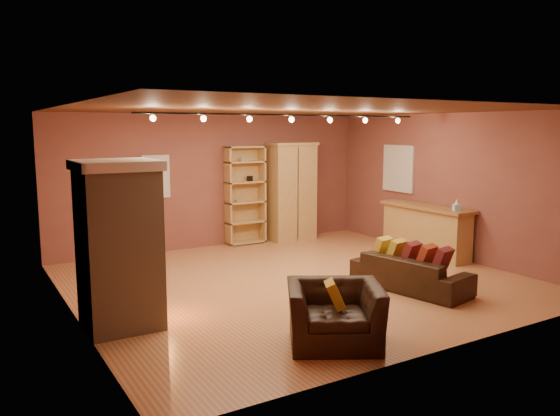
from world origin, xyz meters
TOP-DOWN VIEW (x-y plane):
  - floor at (0.00, 0.00)m, footprint 7.00×7.00m
  - ceiling at (0.00, 0.00)m, footprint 7.00×7.00m
  - back_wall at (0.00, 3.25)m, footprint 7.00×0.02m
  - left_wall at (-3.50, 0.00)m, footprint 0.02×6.50m
  - right_wall at (3.50, 0.00)m, footprint 0.02×6.50m
  - fireplace at (-3.04, -0.60)m, footprint 1.01×0.98m
  - back_window at (-1.30, 3.23)m, footprint 0.56×0.04m
  - bookcase at (0.62, 3.14)m, footprint 0.87×0.34m
  - armoire at (1.74, 2.97)m, footprint 1.08×0.62m
  - bar_counter at (3.20, 0.28)m, footprint 0.57×2.09m
  - tissue_box at (3.15, -0.51)m, footprint 0.17×0.17m
  - right_window at (3.47, 1.40)m, footprint 0.05×0.90m
  - loveseat at (1.25, -1.32)m, footprint 0.91×1.94m
  - armchair at (-1.06, -2.45)m, footprint 1.29×1.15m
  - coffee_table at (-0.58, -1.63)m, footprint 0.67×0.67m
  - track_rail at (0.00, 0.20)m, footprint 5.20×0.09m

SIDE VIEW (x-z plane):
  - floor at x=0.00m, z-range 0.00..0.00m
  - coffee_table at x=-0.58m, z-range 0.15..0.56m
  - loveseat at x=1.25m, z-range 0.00..0.77m
  - armchair at x=-1.06m, z-range 0.00..0.95m
  - bar_counter at x=3.20m, z-range 0.01..1.01m
  - fireplace at x=-3.04m, z-range 0.00..2.12m
  - bookcase at x=0.62m, z-range 0.02..2.15m
  - tissue_box at x=3.15m, z-range 0.98..1.20m
  - armoire at x=1.74m, z-range 0.01..2.20m
  - back_wall at x=0.00m, z-range 0.00..2.80m
  - left_wall at x=-3.50m, z-range 0.00..2.80m
  - right_wall at x=3.50m, z-range 0.00..2.80m
  - back_window at x=-1.30m, z-range 1.12..1.98m
  - right_window at x=3.47m, z-range 1.15..2.15m
  - track_rail at x=0.00m, z-range 2.62..2.75m
  - ceiling at x=0.00m, z-range 2.80..2.80m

